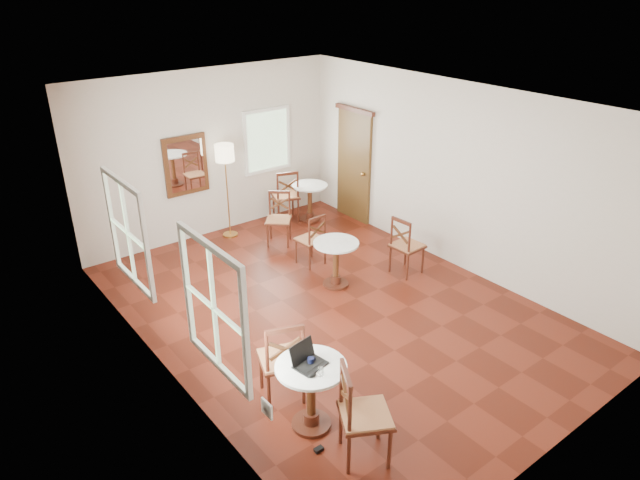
# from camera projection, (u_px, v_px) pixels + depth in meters

# --- Properties ---
(ground) EXTENTS (7.00, 7.00, 0.00)m
(ground) POSITION_uv_depth(u_px,v_px,m) (333.00, 309.00, 8.42)
(ground) COLOR #5B1C0F
(ground) RESTS_ON ground
(room_shell) EXTENTS (5.02, 7.02, 3.01)m
(room_shell) POSITION_uv_depth(u_px,v_px,m) (318.00, 182.00, 7.77)
(room_shell) COLOR beige
(room_shell) RESTS_ON ground
(cafe_table_near) EXTENTS (0.75, 0.75, 0.80)m
(cafe_table_near) POSITION_uv_depth(u_px,v_px,m) (311.00, 389.00, 6.07)
(cafe_table_near) COLOR #4B1F12
(cafe_table_near) RESTS_ON ground
(cafe_table_mid) EXTENTS (0.70, 0.70, 0.74)m
(cafe_table_mid) POSITION_uv_depth(u_px,v_px,m) (336.00, 259.00, 8.85)
(cafe_table_mid) COLOR #4B1F12
(cafe_table_mid) RESTS_ON ground
(cafe_table_back) EXTENTS (0.69, 0.69, 0.73)m
(cafe_table_back) POSITION_uv_depth(u_px,v_px,m) (310.00, 198.00, 11.18)
(cafe_table_back) COLOR #4B1F12
(cafe_table_back) RESTS_ON ground
(chair_near_a) EXTENTS (0.63, 0.63, 1.06)m
(chair_near_a) POSITION_uv_depth(u_px,v_px,m) (282.00, 359.00, 6.47)
(chair_near_a) COLOR #4B1F12
(chair_near_a) RESTS_ON ground
(chair_near_b) EXTENTS (0.68, 0.68, 1.08)m
(chair_near_b) POSITION_uv_depth(u_px,v_px,m) (362.00, 414.00, 5.66)
(chair_near_b) COLOR #4B1F12
(chair_near_b) RESTS_ON ground
(chair_mid_a) EXTENTS (0.45, 0.45, 0.91)m
(chair_mid_a) POSITION_uv_depth(u_px,v_px,m) (311.00, 239.00, 9.50)
(chair_mid_a) COLOR #4B1F12
(chair_mid_a) RESTS_ON ground
(chair_mid_b) EXTENTS (0.48, 0.48, 0.99)m
(chair_mid_b) POSITION_uv_depth(u_px,v_px,m) (406.00, 246.00, 9.20)
(chair_mid_b) COLOR #4B1F12
(chair_mid_b) RESTS_ON ground
(chair_back_a) EXTENTS (0.62, 0.62, 1.05)m
(chair_back_a) POSITION_uv_depth(u_px,v_px,m) (286.00, 196.00, 11.13)
(chair_back_a) COLOR #4B1F12
(chair_back_a) RESTS_ON ground
(chair_back_b) EXTENTS (0.61, 0.61, 0.94)m
(chair_back_b) POSITION_uv_depth(u_px,v_px,m) (279.00, 219.00, 10.24)
(chair_back_b) COLOR #4B1F12
(chair_back_b) RESTS_ON ground
(floor_lamp) EXTENTS (0.34, 0.34, 1.73)m
(floor_lamp) POSITION_uv_depth(u_px,v_px,m) (225.00, 159.00, 10.09)
(floor_lamp) COLOR #BF8C3F
(floor_lamp) RESTS_ON ground
(laptop) EXTENTS (0.36, 0.32, 0.23)m
(laptop) POSITION_uv_depth(u_px,v_px,m) (307.00, 359.00, 5.94)
(laptop) COLOR black
(laptop) RESTS_ON cafe_table_near
(mouse) EXTENTS (0.11, 0.09, 0.03)m
(mouse) POSITION_uv_depth(u_px,v_px,m) (312.00, 375.00, 5.78)
(mouse) COLOR black
(mouse) RESTS_ON cafe_table_near
(navy_mug) EXTENTS (0.10, 0.07, 0.08)m
(navy_mug) POSITION_uv_depth(u_px,v_px,m) (311.00, 361.00, 5.95)
(navy_mug) COLOR black
(navy_mug) RESTS_ON cafe_table_near
(water_glass) EXTENTS (0.06, 0.06, 0.10)m
(water_glass) POSITION_uv_depth(u_px,v_px,m) (321.00, 372.00, 5.77)
(water_glass) COLOR white
(water_glass) RESTS_ON cafe_table_near
(power_adapter) EXTENTS (0.10, 0.06, 0.04)m
(power_adapter) POSITION_uv_depth(u_px,v_px,m) (319.00, 449.00, 5.94)
(power_adapter) COLOR black
(power_adapter) RESTS_ON ground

